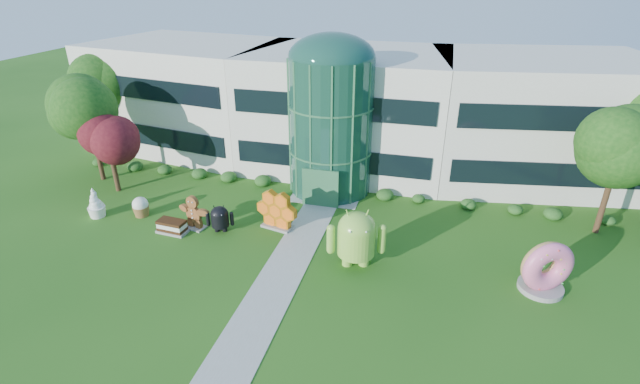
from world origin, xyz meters
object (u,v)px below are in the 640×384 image
(android_green, at_px, (356,235))
(android_black, at_px, (220,217))
(gingerbread, at_px, (194,212))
(donut, at_px, (546,266))

(android_green, xyz_separation_m, android_black, (-9.06, 1.44, -0.92))
(gingerbread, bearing_deg, donut, 8.17)
(android_green, xyz_separation_m, donut, (9.86, 0.25, -0.46))
(gingerbread, bearing_deg, android_green, 4.00)
(android_green, bearing_deg, donut, -13.44)
(android_black, bearing_deg, donut, -21.03)
(gingerbread, bearing_deg, android_black, 12.67)
(android_black, xyz_separation_m, donut, (18.92, -1.19, 0.46))
(android_black, height_order, gingerbread, gingerbread)
(android_green, distance_m, android_black, 9.22)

